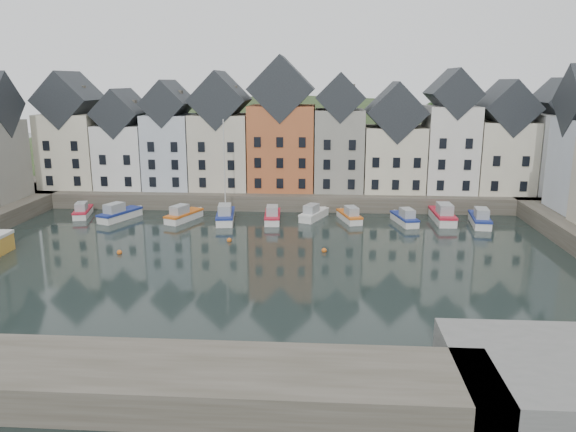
{
  "coord_description": "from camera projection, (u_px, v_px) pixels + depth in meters",
  "views": [
    {
      "loc": [
        6.0,
        -48.25,
        16.47
      ],
      "look_at": [
        2.35,
        6.0,
        3.36
      ],
      "focal_mm": 35.0,
      "sensor_mm": 36.0,
      "label": 1
    }
  ],
  "objects": [
    {
      "name": "boat_c",
      "position": [
        183.0,
        215.0,
        67.73
      ],
      "size": [
        3.82,
        6.08,
        2.24
      ],
      "rotation": [
        0.0,
        0.0,
        -0.38
      ],
      "color": "silver",
      "rests_on": "ground"
    },
    {
      "name": "boat_d",
      "position": [
        225.0,
        215.0,
        67.22
      ],
      "size": [
        2.79,
        6.66,
        12.35
      ],
      "rotation": [
        0.0,
        0.0,
        0.12
      ],
      "color": "silver",
      "rests_on": "ground"
    },
    {
      "name": "boat_e",
      "position": [
        272.0,
        216.0,
        67.37
      ],
      "size": [
        2.19,
        5.93,
        2.24
      ],
      "rotation": [
        0.0,
        0.0,
        0.07
      ],
      "color": "silver",
      "rests_on": "ground"
    },
    {
      "name": "boat_h",
      "position": [
        405.0,
        218.0,
        66.35
      ],
      "size": [
        2.91,
        5.8,
        2.13
      ],
      "rotation": [
        0.0,
        0.0,
        0.22
      ],
      "color": "silver",
      "rests_on": "ground"
    },
    {
      "name": "boat_f",
      "position": [
        313.0,
        214.0,
        68.56
      ],
      "size": [
        3.7,
        5.8,
        2.13
      ],
      "rotation": [
        0.0,
        0.0,
        -0.39
      ],
      "color": "silver",
      "rests_on": "ground"
    },
    {
      "name": "near_wall",
      "position": [
        24.0,
        377.0,
        30.13
      ],
      "size": [
        50.0,
        6.0,
        2.0
      ],
      "primitive_type": "cube",
      "color": "#464135",
      "rests_on": "ground"
    },
    {
      "name": "boat_g",
      "position": [
        350.0,
        216.0,
        67.59
      ],
      "size": [
        3.1,
        5.68,
        2.08
      ],
      "rotation": [
        0.0,
        0.0,
        0.28
      ],
      "color": "silver",
      "rests_on": "ground"
    },
    {
      "name": "mooring_buoys",
      "position": [
        225.0,
        247.0,
        56.45
      ],
      "size": [
        20.5,
        5.5,
        0.5
      ],
      "color": "#D56019",
      "rests_on": "ground"
    },
    {
      "name": "ground",
      "position": [
        258.0,
        267.0,
        51.05
      ],
      "size": [
        260.0,
        260.0,
        0.0
      ],
      "primitive_type": "plane",
      "color": "black",
      "rests_on": "ground"
    },
    {
      "name": "far_terrace",
      "position": [
        305.0,
        139.0,
        75.92
      ],
      "size": [
        72.37,
        8.16,
        17.78
      ],
      "color": "beige",
      "rests_on": "far_quay"
    },
    {
      "name": "boat_b",
      "position": [
        119.0,
        214.0,
        68.25
      ],
      "size": [
        4.09,
        6.43,
        2.37
      ],
      "rotation": [
        0.0,
        0.0,
        -0.39
      ],
      "color": "silver",
      "rests_on": "ground"
    },
    {
      "name": "boat_a",
      "position": [
        83.0,
        211.0,
        69.97
      ],
      "size": [
        2.85,
        5.6,
        2.06
      ],
      "rotation": [
        0.0,
        0.0,
        0.23
      ],
      "color": "silver",
      "rests_on": "ground"
    },
    {
      "name": "boat_j",
      "position": [
        480.0,
        219.0,
        65.66
      ],
      "size": [
        2.57,
        6.36,
        2.38
      ],
      "rotation": [
        0.0,
        0.0,
        -0.11
      ],
      "color": "silver",
      "rests_on": "ground"
    },
    {
      "name": "hillside",
      "position": [
        293.0,
        262.0,
        109.58
      ],
      "size": [
        153.6,
        70.4,
        64.0
      ],
      "color": "#27381C",
      "rests_on": "ground"
    },
    {
      "name": "boat_i",
      "position": [
        443.0,
        216.0,
        67.16
      ],
      "size": [
        2.23,
        6.87,
        2.62
      ],
      "rotation": [
        0.0,
        0.0,
        0.02
      ],
      "color": "silver",
      "rests_on": "ground"
    },
    {
      "name": "far_quay",
      "position": [
        283.0,
        192.0,
        79.91
      ],
      "size": [
        90.0,
        16.0,
        2.0
      ],
      "primitive_type": "cube",
      "color": "#464135",
      "rests_on": "ground"
    }
  ]
}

